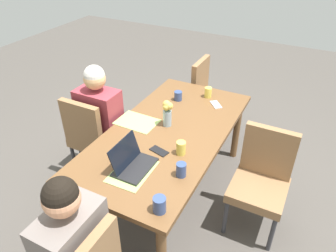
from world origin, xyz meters
TOP-DOWN VIEW (x-y plane):
  - ground_plane at (0.00, 0.00)m, footprint 10.00×10.00m
  - dining_table at (0.00, 0.00)m, footprint 1.88×0.94m
  - chair_near_left_mid at (0.08, -0.79)m, footprint 0.44×0.44m
  - person_near_left_mid at (0.00, -0.73)m, footprint 0.36×0.40m
  - chair_head_left_left_far at (-1.23, -0.09)m, footprint 0.44×0.44m
  - chair_far_right_near at (-0.07, 0.82)m, footprint 0.44×0.44m
  - flower_vase at (-0.08, -0.05)m, footprint 0.10×0.09m
  - placemat_head_right_left_near at (0.58, 0.01)m, footprint 0.37×0.27m
  - placemat_near_left_mid at (0.00, -0.31)m, footprint 0.27×0.37m
  - laptop_head_right_left_near at (0.54, -0.02)m, footprint 0.32×0.22m
  - coffee_mug_near_left at (0.81, 0.36)m, footprint 0.08×0.08m
  - coffee_mug_near_right at (-0.54, -0.16)m, footprint 0.08×0.08m
  - coffee_mug_centre_left at (0.23, 0.23)m, footprint 0.07×0.07m
  - coffee_mug_centre_right at (0.46, 0.34)m, footprint 0.07×0.07m
  - coffee_mug_far_left at (-0.73, 0.08)m, footprint 0.07×0.07m
  - phone_black at (0.29, 0.07)m, footprint 0.11×0.16m
  - phone_silver at (-0.61, 0.21)m, footprint 0.16×0.15m

SIDE VIEW (x-z plane):
  - ground_plane at x=0.00m, z-range 0.00..0.00m
  - chair_near_left_mid at x=0.08m, z-range 0.05..0.95m
  - chair_head_left_left_far at x=-1.23m, z-range 0.05..0.95m
  - chair_far_right_near at x=-0.07m, z-range 0.05..0.95m
  - person_near_left_mid at x=0.00m, z-range -0.07..1.12m
  - dining_table at x=0.00m, z-range 0.29..1.03m
  - placemat_head_right_left_near at x=0.58m, z-range 0.74..0.74m
  - placemat_near_left_mid at x=0.00m, z-range 0.74..0.74m
  - phone_black at x=0.29m, z-range 0.74..0.75m
  - phone_silver at x=-0.61m, z-range 0.74..0.75m
  - laptop_head_right_left_near at x=0.54m, z-range 0.68..0.89m
  - coffee_mug_near_right at x=-0.54m, z-range 0.74..0.83m
  - coffee_mug_far_left at x=-0.73m, z-range 0.74..0.84m
  - coffee_mug_centre_right at x=0.46m, z-range 0.74..0.84m
  - coffee_mug_centre_left at x=0.23m, z-range 0.74..0.85m
  - coffee_mug_near_left at x=0.81m, z-range 0.74..0.85m
  - flower_vase at x=-0.08m, z-range 0.76..1.00m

